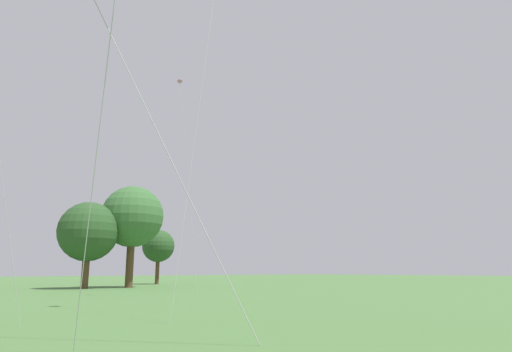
% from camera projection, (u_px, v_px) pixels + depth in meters
% --- Properties ---
extents(small_kite_delta_white, '(1.26, 1.88, 15.09)m').
position_uv_depth(small_kite_delta_white, '(181.00, 93.00, 31.92)').
color(small_kite_delta_white, pink).
rests_on(small_kite_delta_white, ground).
extents(tree_oak_left, '(4.10, 4.10, 6.85)m').
position_uv_depth(tree_oak_left, '(158.00, 246.00, 57.90)').
color(tree_oak_left, '#513823').
rests_on(tree_oak_left, ground).
extents(tree_oak_right, '(5.78, 5.78, 8.34)m').
position_uv_depth(tree_oak_right, '(88.00, 232.00, 44.01)').
color(tree_oak_right, '#513823').
rests_on(tree_oak_right, ground).
extents(tree_shrub_far, '(6.39, 6.39, 10.44)m').
position_uv_depth(tree_shrub_far, '(132.00, 217.00, 47.09)').
color(tree_shrub_far, '#513823').
rests_on(tree_shrub_far, ground).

